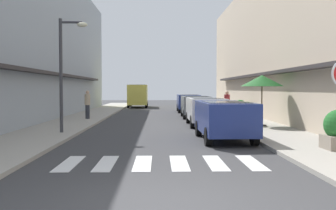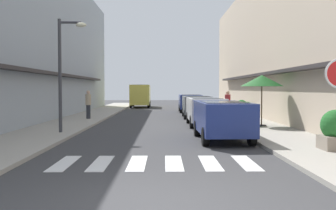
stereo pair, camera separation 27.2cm
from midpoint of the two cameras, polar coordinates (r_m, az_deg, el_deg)
ground_plane at (r=23.03m, az=-0.79°, el=-2.50°), size 90.29×90.29×0.00m
sidewalk_left at (r=23.56m, az=-12.73°, el=-2.30°), size 2.85×57.46×0.12m
sidewalk_right at (r=23.52m, az=11.17°, el=-2.29°), size 2.85×57.46×0.12m
building_row_left at (r=25.78m, az=-21.00°, el=9.11°), size 5.50×38.94×10.10m
building_row_right at (r=25.69m, az=19.45°, el=8.47°), size 5.50×38.94×9.49m
crosswalk at (r=10.45m, az=-1.04°, el=-8.35°), size 5.20×2.20×0.01m
parked_car_near at (r=14.95m, az=8.32°, el=-1.60°), size 1.87×4.31×1.47m
parked_car_mid at (r=20.88m, az=5.77°, el=-0.47°), size 1.82×4.47×1.47m
parked_car_far at (r=26.55m, az=4.41°, el=0.13°), size 1.84×4.28×1.47m
parked_car_distant at (r=33.07m, az=3.42°, el=0.57°), size 1.85×4.39×1.47m
delivery_van at (r=41.72m, az=-3.79°, el=1.60°), size 2.05×5.42×2.37m
street_lamp at (r=17.14m, az=-14.20°, el=6.00°), size 1.19×0.28×4.74m
cafe_umbrella at (r=19.96m, az=13.74°, el=3.38°), size 2.09×2.09×2.50m
planter_corner at (r=12.96m, az=23.60°, el=-3.32°), size 0.93×0.93×1.21m
planter_midblock at (r=20.03m, az=11.58°, el=-1.27°), size 0.97×0.97×1.19m
planter_far at (r=27.60m, az=10.83°, el=-0.49°), size 0.91×0.91×1.07m
pedestrian_walking_near at (r=24.64m, az=-11.09°, el=0.18°), size 0.34×0.34×1.73m
pedestrian_walking_far at (r=24.09m, az=8.90°, el=0.12°), size 0.34×0.34×1.71m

